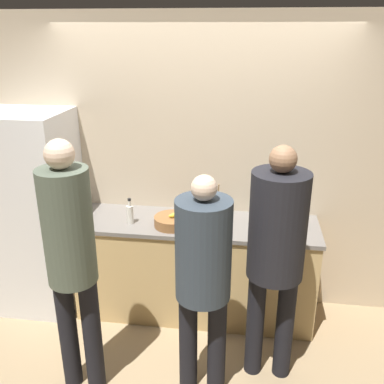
{
  "coord_description": "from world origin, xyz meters",
  "views": [
    {
      "loc": [
        0.44,
        -2.95,
        2.46
      ],
      "look_at": [
        0.0,
        0.14,
        1.25
      ],
      "focal_mm": 40.0,
      "sensor_mm": 36.0,
      "label": 1
    }
  ],
  "objects": [
    {
      "name": "refrigerator",
      "position": [
        -1.47,
        0.31,
        0.91
      ],
      "size": [
        0.77,
        0.68,
        1.82
      ],
      "color": "white",
      "rests_on": "ground_plane"
    },
    {
      "name": "fruit_bowl",
      "position": [
        -0.18,
        0.24,
        0.95
      ],
      "size": [
        0.31,
        0.31,
        0.12
      ],
      "color": "brown",
      "rests_on": "counter"
    },
    {
      "name": "person_center",
      "position": [
        0.17,
        -0.54,
        0.98
      ],
      "size": [
        0.37,
        0.37,
        1.63
      ],
      "color": "black",
      "rests_on": "ground_plane"
    },
    {
      "name": "person_right",
      "position": [
        0.64,
        -0.33,
        1.09
      ],
      "size": [
        0.39,
        0.39,
        1.78
      ],
      "color": "black",
      "rests_on": "ground_plane"
    },
    {
      "name": "ground_plane",
      "position": [
        0.0,
        0.0,
        0.0
      ],
      "size": [
        14.0,
        14.0,
        0.0
      ],
      "primitive_type": "plane",
      "color": "#9E8460"
    },
    {
      "name": "bottle_green",
      "position": [
        0.49,
        0.38,
        0.97
      ],
      "size": [
        0.05,
        0.05,
        0.16
      ],
      "color": "#236033",
      "rests_on": "counter"
    },
    {
      "name": "utensil_crock",
      "position": [
        0.17,
        0.45,
        0.98
      ],
      "size": [
        0.12,
        0.12,
        0.32
      ],
      "color": "#ADA393",
      "rests_on": "counter"
    },
    {
      "name": "bottle_amber",
      "position": [
        -0.11,
        0.45,
        0.99
      ],
      "size": [
        0.06,
        0.06,
        0.21
      ],
      "color": "brown",
      "rests_on": "counter"
    },
    {
      "name": "counter",
      "position": [
        0.0,
        0.35,
        0.45
      ],
      "size": [
        2.09,
        0.63,
        0.9
      ],
      "color": "tan",
      "rests_on": "ground_plane"
    },
    {
      "name": "person_left",
      "position": [
        -0.69,
        -0.64,
        1.09
      ],
      "size": [
        0.32,
        0.32,
        1.85
      ],
      "color": "black",
      "rests_on": "ground_plane"
    },
    {
      "name": "wall_back",
      "position": [
        0.0,
        0.65,
        1.3
      ],
      "size": [
        5.2,
        0.06,
        2.6
      ],
      "color": "#C6B293",
      "rests_on": "ground_plane"
    },
    {
      "name": "bottle_clear",
      "position": [
        -0.54,
        0.23,
        0.99
      ],
      "size": [
        0.06,
        0.06,
        0.23
      ],
      "color": "silver",
      "rests_on": "counter"
    },
    {
      "name": "cup_black",
      "position": [
        0.64,
        0.37,
        0.95
      ],
      "size": [
        0.09,
        0.09,
        0.09
      ],
      "color": "#28282D",
      "rests_on": "counter"
    }
  ]
}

